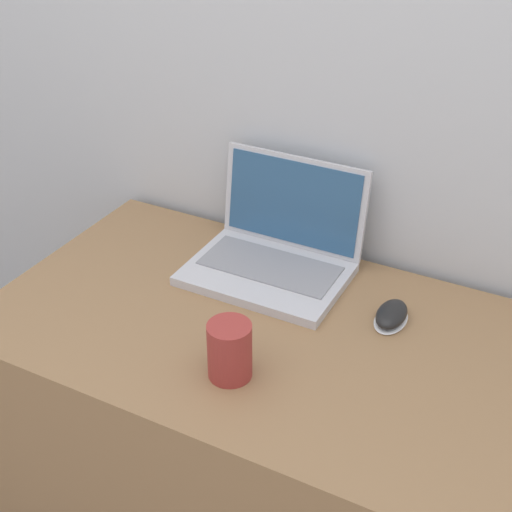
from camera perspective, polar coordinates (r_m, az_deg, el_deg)
The scene contains 5 objects.
wall_back at distance 1.45m, azimuth 6.81°, elevation 17.96°, with size 7.00×0.04×2.50m.
desk at distance 1.64m, azimuth 0.10°, elevation -16.05°, with size 1.05×0.62×0.76m.
laptop at distance 1.51m, azimuth 1.58°, elevation 0.56°, with size 0.33×0.27×0.22m.
drink_cup at distance 1.23m, azimuth -2.12°, elevation -7.50°, with size 0.08×0.08×0.11m.
computer_mouse at distance 1.40m, azimuth 10.78°, elevation -4.67°, with size 0.06×0.10×0.03m.
Camera 1 is at (0.50, -0.66, 1.60)m, focal length 50.00 mm.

